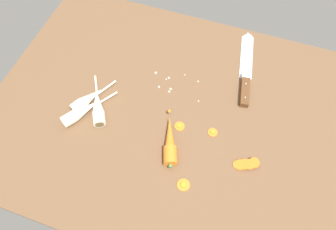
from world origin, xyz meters
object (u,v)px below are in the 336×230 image
(chefs_knife, at_px, (246,65))
(parsnip_mid_left, at_px, (81,112))
(carrot_slice_stray_near, at_px, (183,185))
(carrot_slice_stray_far, at_px, (213,132))
(parsnip_mid_right, at_px, (87,100))
(parsnip_front, at_px, (98,107))
(carrot_slice_stray_mid, at_px, (179,126))
(whole_carrot, at_px, (170,142))
(carrot_slice_stack, at_px, (245,164))

(chefs_knife, relative_size, parsnip_mid_left, 1.92)
(carrot_slice_stray_near, height_order, carrot_slice_stray_far, same)
(parsnip_mid_left, relative_size, parsnip_mid_right, 1.08)
(parsnip_mid_right, xyz_separation_m, carrot_slice_stray_near, (0.39, -0.16, -0.02))
(parsnip_front, relative_size, carrot_slice_stray_far, 6.01)
(parsnip_mid_right, height_order, carrot_slice_stray_mid, parsnip_mid_right)
(parsnip_front, relative_size, carrot_slice_stray_mid, 5.52)
(parsnip_mid_left, bearing_deg, carrot_slice_stray_far, 10.41)
(whole_carrot, xyz_separation_m, carrot_slice_stray_near, (0.08, -0.11, -0.02))
(carrot_slice_stray_near, bearing_deg, parsnip_mid_right, 157.18)
(carrot_slice_stack, bearing_deg, parsnip_mid_left, -179.63)
(parsnip_front, height_order, carrot_slice_stack, parsnip_front)
(parsnip_mid_left, bearing_deg, parsnip_front, 37.44)
(parsnip_mid_left, bearing_deg, carrot_slice_stray_near, -16.58)
(parsnip_mid_right, bearing_deg, chefs_knife, 34.95)
(whole_carrot, bearing_deg, parsnip_mid_left, 178.92)
(parsnip_mid_right, bearing_deg, parsnip_front, -17.27)
(carrot_slice_stray_mid, bearing_deg, carrot_slice_stray_far, 7.40)
(chefs_knife, distance_m, parsnip_front, 0.55)
(whole_carrot, xyz_separation_m, carrot_slice_stray_far, (0.12, 0.08, -0.02))
(parsnip_mid_right, relative_size, carrot_slice_stray_mid, 5.05)
(whole_carrot, bearing_deg, parsnip_front, 171.39)
(parsnip_mid_left, xyz_separation_m, parsnip_mid_right, (-0.00, 0.05, 0.00))
(chefs_knife, relative_size, carrot_slice_stray_far, 11.33)
(parsnip_mid_right, relative_size, carrot_slice_stray_far, 5.49)
(parsnip_front, relative_size, parsnip_mid_left, 1.02)
(parsnip_mid_left, bearing_deg, chefs_knife, 38.87)
(carrot_slice_stray_far, bearing_deg, chefs_knife, 81.49)
(parsnip_front, bearing_deg, carrot_slice_stray_near, -23.55)
(carrot_slice_stack, height_order, carrot_slice_stray_far, carrot_slice_stack)
(chefs_knife, distance_m, parsnip_mid_left, 0.60)
(parsnip_front, xyz_separation_m, carrot_slice_stray_mid, (0.27, 0.03, -0.02))
(carrot_slice_stray_mid, bearing_deg, carrot_slice_stray_near, -68.62)
(carrot_slice_stray_mid, distance_m, carrot_slice_stray_far, 0.11)
(parsnip_mid_left, relative_size, carrot_slice_stray_near, 4.76)
(parsnip_front, bearing_deg, carrot_slice_stack, -3.51)
(parsnip_mid_right, height_order, carrot_slice_stack, parsnip_mid_right)
(parsnip_front, height_order, parsnip_mid_right, same)
(parsnip_mid_left, height_order, carrot_slice_stack, parsnip_mid_left)
(carrot_slice_stray_mid, relative_size, carrot_slice_stray_far, 1.09)
(parsnip_front, xyz_separation_m, parsnip_mid_right, (-0.05, 0.01, 0.00))
(chefs_knife, relative_size, carrot_slice_stack, 4.60)
(parsnip_mid_right, bearing_deg, whole_carrot, -9.95)
(chefs_knife, distance_m, carrot_slice_stray_far, 0.30)
(whole_carrot, bearing_deg, carrot_slice_stray_far, 35.86)
(whole_carrot, height_order, carrot_slice_stray_near, whole_carrot)
(whole_carrot, height_order, parsnip_mid_right, whole_carrot)
(parsnip_mid_left, relative_size, carrot_slice_stray_far, 5.91)
(whole_carrot, relative_size, carrot_slice_stray_far, 6.13)
(carrot_slice_stack, bearing_deg, whole_carrot, -177.74)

